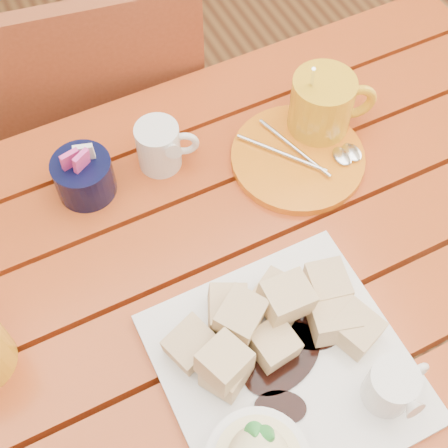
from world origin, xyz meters
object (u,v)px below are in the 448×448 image
table (235,328)px  coffee_mug_right (323,106)px  dessert_plate (280,380)px  orange_saucer (299,158)px  chair_far (92,133)px

table → coffee_mug_right: (0.24, 0.20, 0.16)m
dessert_plate → table: bearing=85.4°
dessert_plate → orange_saucer: dessert_plate is taller
table → coffee_mug_right: 0.35m
table → chair_far: (-0.04, 0.56, -0.14)m
dessert_plate → orange_saucer: 0.35m
table → dessert_plate: size_ratio=4.15×
dessert_plate → coffee_mug_right: 0.42m
table → chair_far: size_ratio=1.33×
dessert_plate → chair_far: 0.75m
orange_saucer → chair_far: size_ratio=0.22×
dessert_plate → coffee_mug_right: (0.26, 0.33, 0.02)m
dessert_plate → chair_far: size_ratio=0.32×
dessert_plate → chair_far: bearing=92.6°
coffee_mug_right → table: bearing=-125.4°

